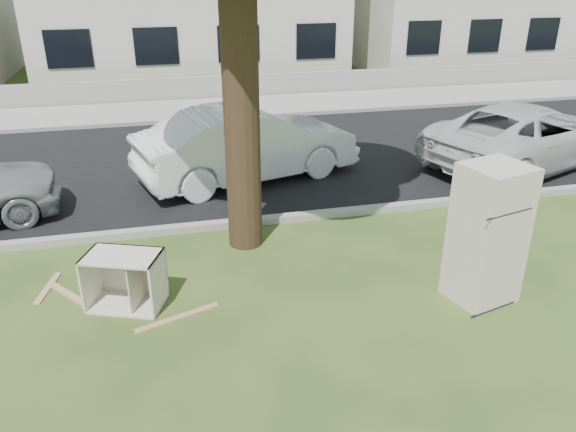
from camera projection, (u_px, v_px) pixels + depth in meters
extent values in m
plane|color=#314C1B|center=(298.00, 299.00, 7.56)|extent=(120.00, 120.00, 0.00)
cube|color=black|center=(233.00, 159.00, 12.87)|extent=(120.00, 7.00, 0.01)
cube|color=gray|center=(263.00, 224.00, 9.73)|extent=(120.00, 0.18, 0.12)
cube|color=gray|center=(214.00, 121.00, 16.01)|extent=(120.00, 0.18, 0.12)
cube|color=gray|center=(209.00, 109.00, 17.29)|extent=(120.00, 2.80, 0.01)
cube|color=gray|center=(203.00, 87.00, 18.57)|extent=(120.00, 0.15, 0.70)
cylinder|color=black|center=(240.00, 80.00, 7.99)|extent=(0.54, 0.54, 5.20)
cube|color=beige|center=(488.00, 234.00, 7.23)|extent=(0.92, 0.88, 1.87)
cube|color=white|center=(125.00, 280.00, 7.27)|extent=(1.10, 0.90, 0.74)
cube|color=tan|center=(178.00, 317.00, 7.14)|extent=(1.09, 0.47, 0.02)
cube|color=tan|center=(73.00, 297.00, 7.57)|extent=(0.71, 0.87, 0.02)
cube|color=tan|center=(48.00, 288.00, 7.78)|extent=(0.27, 0.81, 0.02)
imported|color=white|center=(248.00, 144.00, 11.44)|extent=(4.80, 2.77, 1.50)
imported|color=silver|center=(526.00, 135.00, 12.25)|extent=(5.46, 3.94, 1.38)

